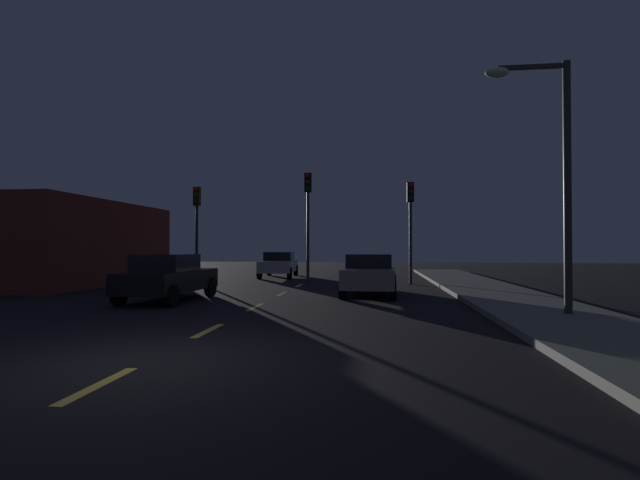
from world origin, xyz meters
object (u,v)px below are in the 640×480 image
object	(u,v)px
car_adjacent_lane	(168,277)
street_lamp_right	(552,160)
traffic_signal_right	(411,212)
car_oncoming_far	(279,264)
traffic_signal_center	(308,206)
car_stopped_ahead	(370,274)
traffic_signal_left	(197,215)

from	to	relation	value
car_adjacent_lane	street_lamp_right	size ratio (longest dim) A/B	0.67
traffic_signal_right	car_oncoming_far	world-z (taller)	traffic_signal_right
traffic_signal_center	car_stopped_ahead	xyz separation A→B (m)	(2.95, -4.99, -2.86)
traffic_signal_left	car_oncoming_far	bearing A→B (deg)	54.54
traffic_signal_right	street_lamp_right	xyz separation A→B (m)	(2.52, -10.28, 0.44)
traffic_signal_center	car_adjacent_lane	size ratio (longest dim) A/B	1.27
car_adjacent_lane	car_oncoming_far	world-z (taller)	car_adjacent_lane
traffic_signal_left	car_stopped_ahead	xyz separation A→B (m)	(8.35, -4.98, -2.49)
car_stopped_ahead	car_adjacent_lane	world-z (taller)	car_adjacent_lane
traffic_signal_left	traffic_signal_center	world-z (taller)	traffic_signal_center
traffic_signal_left	car_adjacent_lane	distance (m)	8.30
traffic_signal_right	street_lamp_right	size ratio (longest dim) A/B	0.77
traffic_signal_center	traffic_signal_left	bearing A→B (deg)	-179.99
traffic_signal_right	car_stopped_ahead	bearing A→B (deg)	-109.64
car_oncoming_far	traffic_signal_center	bearing A→B (deg)	-62.44
car_oncoming_far	car_stopped_ahead	bearing A→B (deg)	-60.81
car_oncoming_far	street_lamp_right	xyz separation A→B (m)	(9.53, -14.66, 2.99)
traffic_signal_right	car_oncoming_far	distance (m)	8.65
street_lamp_right	traffic_signal_left	bearing A→B (deg)	140.90
car_stopped_ahead	street_lamp_right	bearing A→B (deg)	-50.93
car_stopped_ahead	car_oncoming_far	bearing A→B (deg)	119.19
traffic_signal_right	car_adjacent_lane	size ratio (longest dim) A/B	1.14
car_stopped_ahead	street_lamp_right	distance (m)	7.44
traffic_signal_left	street_lamp_right	distance (m)	16.31
traffic_signal_center	car_adjacent_lane	xyz separation A→B (m)	(-3.34, -7.64, -2.86)
traffic_signal_center	traffic_signal_right	size ratio (longest dim) A/B	1.11
traffic_signal_left	car_stopped_ahead	world-z (taller)	traffic_signal_left
car_adjacent_lane	car_oncoming_far	distance (m)	12.07
traffic_signal_right	car_oncoming_far	bearing A→B (deg)	148.01
car_adjacent_lane	traffic_signal_center	bearing A→B (deg)	66.40
traffic_signal_left	car_adjacent_lane	size ratio (longest dim) A/B	1.13
traffic_signal_center	car_adjacent_lane	bearing A→B (deg)	-113.60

